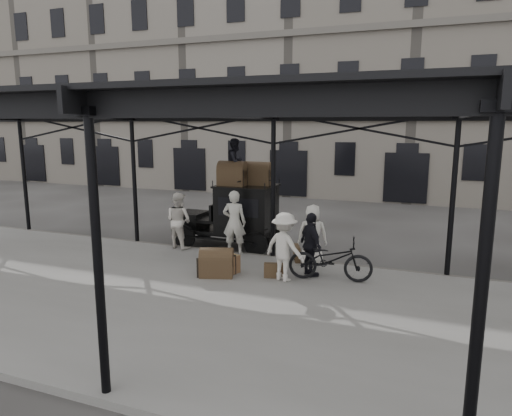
# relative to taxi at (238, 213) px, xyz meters

# --- Properties ---
(ground) EXTENTS (120.00, 120.00, 0.00)m
(ground) POSITION_rel_taxi_xyz_m (1.58, -2.98, -1.20)
(ground) COLOR #383533
(ground) RESTS_ON ground
(platform) EXTENTS (28.00, 8.00, 0.15)m
(platform) POSITION_rel_taxi_xyz_m (1.58, -4.98, -1.13)
(platform) COLOR slate
(platform) RESTS_ON ground
(canopy) EXTENTS (22.50, 9.00, 4.74)m
(canopy) POSITION_rel_taxi_xyz_m (1.58, -4.70, 3.39)
(canopy) COLOR black
(canopy) RESTS_ON ground
(building_frontage) EXTENTS (64.00, 8.00, 14.00)m
(building_frontage) POSITION_rel_taxi_xyz_m (1.58, 15.02, 5.80)
(building_frontage) COLOR slate
(building_frontage) RESTS_ON ground
(taxi) EXTENTS (3.65, 1.55, 2.18)m
(taxi) POSITION_rel_taxi_xyz_m (0.00, 0.00, 0.00)
(taxi) COLOR black
(taxi) RESTS_ON ground
(porter_left) EXTENTS (0.81, 0.61, 2.01)m
(porter_left) POSITION_rel_taxi_xyz_m (0.38, -1.18, -0.05)
(porter_left) COLOR beige
(porter_left) RESTS_ON platform
(porter_midleft) EXTENTS (1.03, 0.88, 1.84)m
(porter_midleft) POSITION_rel_taxi_xyz_m (-1.61, -1.18, -0.13)
(porter_midleft) COLOR silver
(porter_midleft) RESTS_ON platform
(porter_centre) EXTENTS (0.96, 0.73, 1.75)m
(porter_centre) POSITION_rel_taxi_xyz_m (2.92, -1.34, -0.18)
(porter_centre) COLOR silver
(porter_centre) RESTS_ON platform
(porter_official) EXTENTS (0.99, 1.03, 1.73)m
(porter_official) POSITION_rel_taxi_xyz_m (3.14, -2.38, -0.19)
(porter_official) COLOR black
(porter_official) RESTS_ON platform
(porter_right) EXTENTS (1.32, 1.02, 1.80)m
(porter_right) POSITION_rel_taxi_xyz_m (2.59, -2.98, -0.15)
(porter_right) COLOR beige
(porter_right) RESTS_ON platform
(bicycle) EXTENTS (2.26, 1.10, 1.14)m
(bicycle) POSITION_rel_taxi_xyz_m (3.71, -2.55, -0.49)
(bicycle) COLOR black
(bicycle) RESTS_ON platform
(porter_roof) EXTENTS (0.67, 0.81, 1.53)m
(porter_roof) POSITION_rel_taxi_xyz_m (-0.03, -0.10, 1.74)
(porter_roof) COLOR black
(porter_roof) RESTS_ON taxi
(steamer_trunk_roof_near) EXTENTS (0.92, 0.58, 0.67)m
(steamer_trunk_roof_near) POSITION_rel_taxi_xyz_m (-0.08, -0.25, 1.31)
(steamer_trunk_roof_near) COLOR #493A22
(steamer_trunk_roof_near) RESTS_ON taxi
(steamer_trunk_roof_far) EXTENTS (0.88, 0.54, 0.64)m
(steamer_trunk_roof_far) POSITION_rel_taxi_xyz_m (0.67, 0.20, 1.30)
(steamer_trunk_roof_far) COLOR #493A22
(steamer_trunk_roof_far) RESTS_ON taxi
(steamer_trunk_platform) EXTENTS (1.01, 0.79, 0.65)m
(steamer_trunk_platform) POSITION_rel_taxi_xyz_m (0.80, -3.32, -0.73)
(steamer_trunk_platform) COLOR #493A22
(steamer_trunk_platform) RESTS_ON platform
(wicker_hamper) EXTENTS (0.72, 0.63, 0.50)m
(wicker_hamper) POSITION_rel_taxi_xyz_m (0.93, -2.93, -0.80)
(wicker_hamper) COLOR olive
(wicker_hamper) RESTS_ON platform
(suitcase_upright) EXTENTS (0.37, 0.61, 0.45)m
(suitcase_upright) POSITION_rel_taxi_xyz_m (2.41, -1.18, -0.83)
(suitcase_upright) COLOR #493A22
(suitcase_upright) RESTS_ON platform
(suitcase_flat) EXTENTS (0.62, 0.30, 0.40)m
(suitcase_flat) POSITION_rel_taxi_xyz_m (2.32, -2.89, -0.85)
(suitcase_flat) COLOR #493A22
(suitcase_flat) RESTS_ON platform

